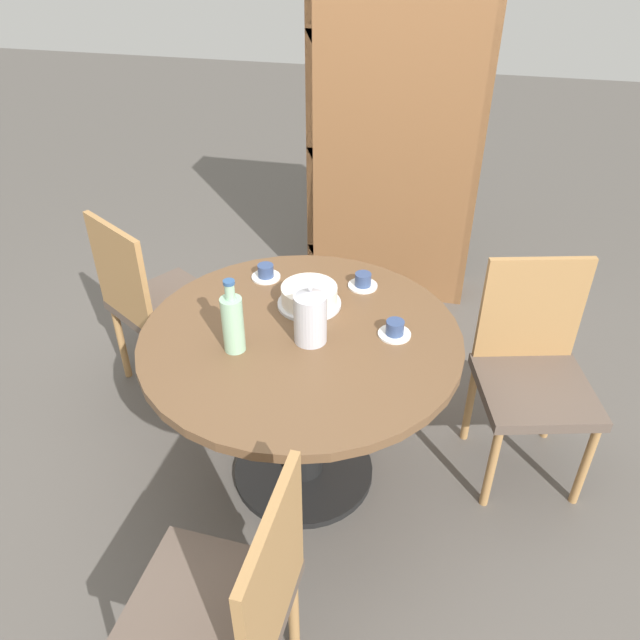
{
  "coord_description": "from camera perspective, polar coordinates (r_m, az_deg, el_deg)",
  "views": [
    {
      "loc": [
        0.45,
        -1.72,
        2.02
      ],
      "look_at": [
        0.0,
        0.31,
        0.56
      ],
      "focal_mm": 35.0,
      "sensor_mm": 36.0,
      "label": 1
    }
  ],
  "objects": [
    {
      "name": "ground_plane",
      "position": [
        2.69,
        -1.5,
        -13.69
      ],
      "size": [
        14.0,
        14.0,
        0.0
      ],
      "primitive_type": "plane",
      "color": "#56514C"
    },
    {
      "name": "dining_table",
      "position": [
        2.32,
        -1.69,
        -5.02
      ],
      "size": [
        1.15,
        1.15,
        0.72
      ],
      "color": "black",
      "rests_on": "ground_plane"
    },
    {
      "name": "chair_a",
      "position": [
        1.8,
        -8.42,
        -24.61
      ],
      "size": [
        0.44,
        0.44,
        0.9
      ],
      "rotation": [
        0.0,
        0.0,
        4.67
      ],
      "color": "#A87A47",
      "rests_on": "ground_plane"
    },
    {
      "name": "chair_b",
      "position": [
        2.56,
        18.86,
        -4.33
      ],
      "size": [
        0.51,
        0.51,
        0.9
      ],
      "rotation": [
        0.0,
        0.0,
        6.53
      ],
      "color": "#A87A47",
      "rests_on": "ground_plane"
    },
    {
      "name": "chair_c",
      "position": [
        2.92,
        -14.92,
        1.78
      ],
      "size": [
        0.58,
        0.58,
        0.9
      ],
      "rotation": [
        0.0,
        0.0,
        8.87
      ],
      "color": "#A87A47",
      "rests_on": "ground_plane"
    },
    {
      "name": "bookshelf",
      "position": [
        3.49,
        6.83,
        15.09
      ],
      "size": [
        0.92,
        0.28,
        1.75
      ],
      "rotation": [
        0.0,
        0.0,
        3.14
      ],
      "color": "brown",
      "rests_on": "ground_plane"
    },
    {
      "name": "coffee_pot",
      "position": [
        2.12,
        -0.9,
        0.33
      ],
      "size": [
        0.11,
        0.11,
        0.22
      ],
      "color": "silver",
      "rests_on": "dining_table"
    },
    {
      "name": "water_bottle",
      "position": [
        2.09,
        -7.98,
        -0.21
      ],
      "size": [
        0.07,
        0.07,
        0.27
      ],
      "color": "#99C6A3",
      "rests_on": "dining_table"
    },
    {
      "name": "cake_main",
      "position": [
        2.34,
        -0.99,
        2.18
      ],
      "size": [
        0.24,
        0.24,
        0.08
      ],
      "color": "silver",
      "rests_on": "dining_table"
    },
    {
      "name": "cup_a",
      "position": [
        2.2,
        6.85,
        -0.89
      ],
      "size": [
        0.12,
        0.12,
        0.06
      ],
      "color": "silver",
      "rests_on": "dining_table"
    },
    {
      "name": "cup_b",
      "position": [
        2.46,
        3.94,
        3.53
      ],
      "size": [
        0.12,
        0.12,
        0.06
      ],
      "color": "silver",
      "rests_on": "dining_table"
    },
    {
      "name": "cup_c",
      "position": [
        2.52,
        -4.98,
        4.32
      ],
      "size": [
        0.12,
        0.12,
        0.06
      ],
      "color": "silver",
      "rests_on": "dining_table"
    }
  ]
}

